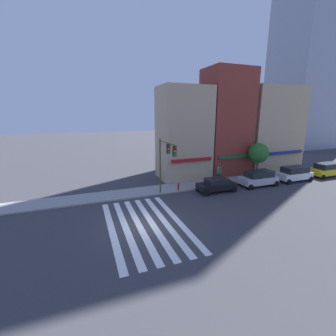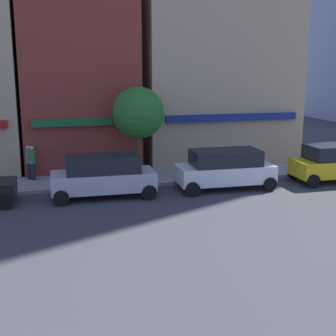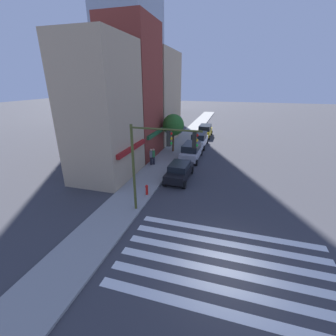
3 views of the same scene
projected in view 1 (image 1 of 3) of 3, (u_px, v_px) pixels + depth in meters
name	position (u px, v px, depth m)	size (l,w,h in m)	color
ground_plane	(146.00, 224.00, 18.15)	(200.00, 200.00, 0.00)	#38383D
sidewalk_left	(128.00, 194.00, 24.94)	(120.00, 3.00, 0.15)	gray
crosswalk_stripes	(146.00, 224.00, 18.15)	(5.88, 10.80, 0.01)	silver
storefront_row	(235.00, 128.00, 32.85)	(22.96, 5.30, 14.75)	tan
tower_distant	(322.00, 2.00, 53.49)	(19.02, 12.28, 69.43)	#939EAD
traffic_signal	(165.00, 157.00, 22.61)	(0.32, 4.56, 6.16)	#474C1E
sedan_black	(216.00, 185.00, 25.55)	(4.44, 2.02, 1.59)	black
suv_silver	(259.00, 178.00, 27.60)	(4.73, 2.12, 1.94)	#B7B7BC
suv_white	(294.00, 173.00, 29.66)	(4.73, 2.12, 1.94)	white
suv_yellow	(327.00, 169.00, 31.82)	(4.70, 2.12, 1.94)	yellow
pedestrian_green_top	(220.00, 173.00, 29.70)	(0.32, 0.32, 1.77)	#23232D
pedestrian_grey_coat	(218.00, 173.00, 29.85)	(0.32, 0.32, 1.77)	#23232D
fire_hydrant	(178.00, 186.00, 25.77)	(0.24, 0.24, 0.84)	red
street_tree	(258.00, 153.00, 30.31)	(2.69, 2.69, 4.75)	brown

